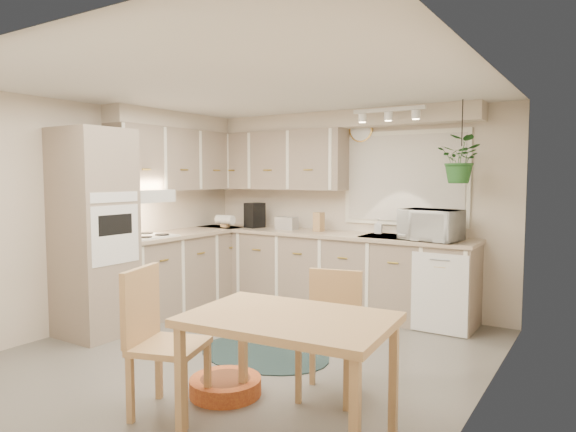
% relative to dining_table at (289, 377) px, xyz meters
% --- Properties ---
extents(floor, '(4.20, 4.20, 0.00)m').
position_rel_dining_table_xyz_m(floor, '(-1.12, 1.09, -0.39)').
color(floor, '#615C55').
rests_on(floor, ground).
extents(ceiling, '(4.20, 4.20, 0.00)m').
position_rel_dining_table_xyz_m(ceiling, '(-1.12, 1.09, 2.01)').
color(ceiling, silver).
rests_on(ceiling, wall_back).
extents(wall_back, '(4.00, 0.04, 2.40)m').
position_rel_dining_table_xyz_m(wall_back, '(-1.12, 3.19, 0.81)').
color(wall_back, beige).
rests_on(wall_back, floor).
extents(wall_front, '(4.00, 0.04, 2.40)m').
position_rel_dining_table_xyz_m(wall_front, '(-1.12, -1.01, 0.81)').
color(wall_front, beige).
rests_on(wall_front, floor).
extents(wall_left, '(0.04, 4.20, 2.40)m').
position_rel_dining_table_xyz_m(wall_left, '(-3.12, 1.09, 0.81)').
color(wall_left, beige).
rests_on(wall_left, floor).
extents(wall_right, '(0.04, 4.20, 2.40)m').
position_rel_dining_table_xyz_m(wall_right, '(0.88, 1.09, 0.81)').
color(wall_right, beige).
rests_on(wall_right, floor).
extents(base_cab_left, '(0.60, 1.85, 0.90)m').
position_rel_dining_table_xyz_m(base_cab_left, '(-2.82, 1.97, 0.06)').
color(base_cab_left, gray).
rests_on(base_cab_left, floor).
extents(base_cab_back, '(3.60, 0.60, 0.90)m').
position_rel_dining_table_xyz_m(base_cab_back, '(-1.32, 2.89, 0.06)').
color(base_cab_back, gray).
rests_on(base_cab_back, floor).
extents(counter_left, '(0.64, 1.89, 0.04)m').
position_rel_dining_table_xyz_m(counter_left, '(-2.81, 1.97, 0.53)').
color(counter_left, tan).
rests_on(counter_left, base_cab_left).
extents(counter_back, '(3.64, 0.64, 0.04)m').
position_rel_dining_table_xyz_m(counter_back, '(-1.32, 2.88, 0.53)').
color(counter_back, tan).
rests_on(counter_back, base_cab_back).
extents(oven_stack, '(0.65, 0.65, 2.10)m').
position_rel_dining_table_xyz_m(oven_stack, '(-2.79, 0.72, 0.66)').
color(oven_stack, gray).
rests_on(oven_stack, floor).
extents(wall_oven_face, '(0.02, 0.56, 0.58)m').
position_rel_dining_table_xyz_m(wall_oven_face, '(-2.47, 0.72, 0.66)').
color(wall_oven_face, white).
rests_on(wall_oven_face, oven_stack).
extents(upper_cab_left, '(0.35, 2.00, 0.75)m').
position_rel_dining_table_xyz_m(upper_cab_left, '(-2.94, 2.09, 1.44)').
color(upper_cab_left, gray).
rests_on(upper_cab_left, wall_left).
extents(upper_cab_back, '(2.00, 0.35, 0.75)m').
position_rel_dining_table_xyz_m(upper_cab_back, '(-2.12, 3.02, 1.44)').
color(upper_cab_back, gray).
rests_on(upper_cab_back, wall_back).
extents(soffit_left, '(0.30, 2.00, 0.20)m').
position_rel_dining_table_xyz_m(soffit_left, '(-2.97, 2.09, 1.91)').
color(soffit_left, beige).
rests_on(soffit_left, wall_left).
extents(soffit_back, '(3.60, 0.30, 0.20)m').
position_rel_dining_table_xyz_m(soffit_back, '(-1.32, 3.04, 1.91)').
color(soffit_back, beige).
rests_on(soffit_back, wall_back).
extents(cooktop, '(0.52, 0.58, 0.02)m').
position_rel_dining_table_xyz_m(cooktop, '(-2.80, 1.39, 0.56)').
color(cooktop, white).
rests_on(cooktop, counter_left).
extents(range_hood, '(0.40, 0.60, 0.14)m').
position_rel_dining_table_xyz_m(range_hood, '(-2.82, 1.39, 1.01)').
color(range_hood, white).
rests_on(range_hood, upper_cab_left).
extents(window_blinds, '(1.40, 0.02, 1.00)m').
position_rel_dining_table_xyz_m(window_blinds, '(-0.42, 3.16, 1.21)').
color(window_blinds, white).
rests_on(window_blinds, wall_back).
extents(window_frame, '(1.50, 0.02, 1.10)m').
position_rel_dining_table_xyz_m(window_frame, '(-0.42, 3.17, 1.21)').
color(window_frame, silver).
rests_on(window_frame, wall_back).
extents(sink, '(0.70, 0.48, 0.10)m').
position_rel_dining_table_xyz_m(sink, '(-0.42, 2.89, 0.51)').
color(sink, '#A4A7AC').
rests_on(sink, counter_back).
extents(dishwasher_front, '(0.58, 0.02, 0.83)m').
position_rel_dining_table_xyz_m(dishwasher_front, '(0.18, 2.58, 0.04)').
color(dishwasher_front, white).
rests_on(dishwasher_front, base_cab_back).
extents(track_light_bar, '(0.80, 0.04, 0.04)m').
position_rel_dining_table_xyz_m(track_light_bar, '(-0.42, 2.64, 1.94)').
color(track_light_bar, white).
rests_on(track_light_bar, ceiling).
extents(wall_clock, '(0.30, 0.03, 0.30)m').
position_rel_dining_table_xyz_m(wall_clock, '(-0.97, 3.16, 1.79)').
color(wall_clock, gold).
rests_on(wall_clock, wall_back).
extents(dining_table, '(1.30, 0.93, 0.78)m').
position_rel_dining_table_xyz_m(dining_table, '(0.00, 0.00, 0.00)').
color(dining_table, tan).
rests_on(dining_table, floor).
extents(chair_left, '(0.59, 0.59, 1.00)m').
position_rel_dining_table_xyz_m(chair_left, '(-0.87, -0.15, 0.11)').
color(chair_left, tan).
rests_on(chair_left, floor).
extents(chair_back, '(0.51, 0.51, 0.92)m').
position_rel_dining_table_xyz_m(chair_back, '(-0.08, 0.67, 0.07)').
color(chair_back, tan).
rests_on(chair_back, floor).
extents(braided_rug, '(1.32, 1.02, 0.01)m').
position_rel_dining_table_xyz_m(braided_rug, '(-1.00, 1.16, -0.38)').
color(braided_rug, black).
rests_on(braided_rug, floor).
extents(pet_bed, '(0.55, 0.55, 0.12)m').
position_rel_dining_table_xyz_m(pet_bed, '(-0.74, 0.29, -0.33)').
color(pet_bed, '#C66A27').
rests_on(pet_bed, floor).
extents(microwave, '(0.65, 0.43, 0.41)m').
position_rel_dining_table_xyz_m(microwave, '(0.02, 2.79, 0.75)').
color(microwave, white).
rests_on(microwave, counter_back).
extents(soap_bottle, '(0.12, 0.20, 0.08)m').
position_rel_dining_table_xyz_m(soap_bottle, '(-0.68, 3.04, 0.59)').
color(soap_bottle, white).
rests_on(soap_bottle, counter_back).
extents(hanging_plant, '(0.52, 0.56, 0.38)m').
position_rel_dining_table_xyz_m(hanging_plant, '(0.32, 2.79, 1.35)').
color(hanging_plant, '#265D25').
rests_on(hanging_plant, ceiling).
extents(coffee_maker, '(0.23, 0.26, 0.33)m').
position_rel_dining_table_xyz_m(coffee_maker, '(-2.37, 2.89, 0.72)').
color(coffee_maker, black).
rests_on(coffee_maker, counter_back).
extents(toaster, '(0.27, 0.15, 0.16)m').
position_rel_dining_table_xyz_m(toaster, '(-1.88, 2.91, 0.63)').
color(toaster, '#A4A7AC').
rests_on(toaster, counter_back).
extents(knife_block, '(0.12, 0.12, 0.24)m').
position_rel_dining_table_xyz_m(knife_block, '(-1.42, 2.94, 0.67)').
color(knife_block, tan).
rests_on(knife_block, counter_back).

